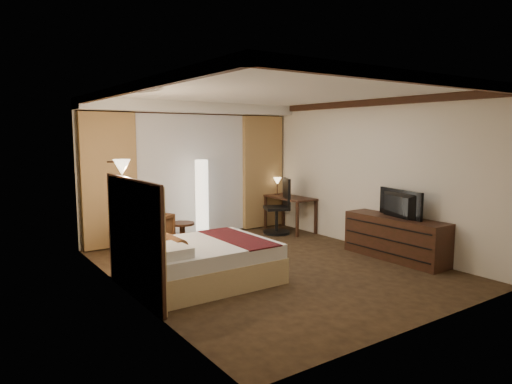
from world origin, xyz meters
TOP-DOWN VIEW (x-y plane):
  - floor at (0.00, 0.00)m, footprint 4.50×5.50m
  - ceiling at (0.00, 0.00)m, footprint 4.50×5.50m
  - back_wall at (0.00, 2.75)m, footprint 4.50×0.02m
  - left_wall at (-2.25, 0.00)m, footprint 0.02×5.50m
  - right_wall at (2.25, 0.00)m, footprint 0.02×5.50m
  - crown_molding at (0.00, 0.00)m, footprint 4.50×5.50m
  - soffit at (0.00, 2.50)m, footprint 4.50×0.50m
  - curtain_sheer at (0.00, 2.67)m, footprint 2.48×0.04m
  - curtain_left_drape at (-1.70, 2.61)m, footprint 1.00×0.14m
  - curtain_right_drape at (1.70, 2.61)m, footprint 1.00×0.14m
  - wall_sconce at (-2.09, 0.70)m, footprint 0.24×0.24m
  - bed at (-1.23, -0.05)m, footprint 1.92×1.50m
  - headboard at (-2.20, -0.05)m, footprint 0.12×1.80m
  - armchair at (-1.34, 1.90)m, footprint 0.97×0.99m
  - side_table at (-0.65, 1.82)m, footprint 0.44×0.44m
  - floor_lamp at (-0.02, 2.23)m, footprint 0.34×0.34m
  - desk at (1.95, 1.93)m, footprint 0.55×1.20m
  - desk_lamp at (1.95, 2.39)m, footprint 0.18×0.18m
  - office_chair at (1.55, 1.88)m, footprint 0.75×0.75m
  - dresser at (2.00, -0.81)m, footprint 0.50×1.83m
  - television at (1.97, -0.81)m, footprint 0.76×1.09m

SIDE VIEW (x-z plane):
  - floor at x=0.00m, z-range -0.01..0.01m
  - side_table at x=-0.65m, z-range 0.00..0.49m
  - bed at x=-1.23m, z-range 0.00..0.56m
  - dresser at x=2.00m, z-range 0.00..0.71m
  - desk at x=1.95m, z-range 0.00..0.75m
  - armchair at x=-1.34m, z-range 0.00..0.78m
  - office_chair at x=1.55m, z-range 0.00..1.18m
  - headboard at x=-2.20m, z-range 0.00..1.50m
  - floor_lamp at x=-0.02m, z-range 0.00..1.61m
  - desk_lamp at x=1.95m, z-range 0.75..1.09m
  - television at x=1.97m, z-range 0.93..1.06m
  - curtain_sheer at x=0.00m, z-range 0.02..2.48m
  - curtain_left_drape at x=-1.70m, z-range 0.02..2.48m
  - curtain_right_drape at x=1.70m, z-range 0.02..2.48m
  - back_wall at x=0.00m, z-range 0.00..2.70m
  - left_wall at x=-2.25m, z-range 0.00..2.70m
  - right_wall at x=2.25m, z-range 0.00..2.70m
  - wall_sconce at x=-2.09m, z-range 1.50..1.74m
  - soffit at x=0.00m, z-range 2.50..2.70m
  - crown_molding at x=0.00m, z-range 2.58..2.70m
  - ceiling at x=0.00m, z-range 2.70..2.71m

